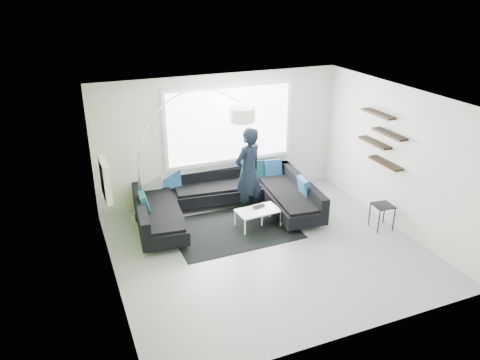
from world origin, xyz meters
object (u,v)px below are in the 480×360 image
(coffee_table, at_px, (265,215))
(laptop, at_px, (260,207))
(person, at_px, (248,172))
(sectional_sofa, at_px, (225,202))
(side_table, at_px, (382,217))
(arc_lamp, at_px, (137,160))

(coffee_table, relative_size, laptop, 3.34)
(coffee_table, distance_m, person, 0.95)
(sectional_sofa, relative_size, coffee_table, 3.48)
(sectional_sofa, xyz_separation_m, side_table, (2.71, -1.61, -0.09))
(person, distance_m, laptop, 0.79)
(sectional_sofa, bearing_deg, coffee_table, -32.37)
(arc_lamp, relative_size, laptop, 8.02)
(coffee_table, distance_m, arc_lamp, 2.78)
(person, relative_size, laptop, 5.71)
(sectional_sofa, bearing_deg, laptop, -38.22)
(sectional_sofa, relative_size, arc_lamp, 1.45)
(arc_lamp, distance_m, person, 2.25)
(coffee_table, bearing_deg, arc_lamp, 151.33)
(arc_lamp, bearing_deg, person, -5.67)
(coffee_table, relative_size, person, 0.58)
(arc_lamp, xyz_separation_m, side_table, (4.35, -2.15, -1.07))
(coffee_table, bearing_deg, laptop, -178.98)
(coffee_table, xyz_separation_m, arc_lamp, (-2.30, 1.06, 1.14))
(side_table, bearing_deg, coffee_table, 151.95)
(coffee_table, distance_m, side_table, 2.32)
(coffee_table, xyz_separation_m, side_table, (2.05, -1.09, 0.08))
(person, bearing_deg, laptop, 71.79)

